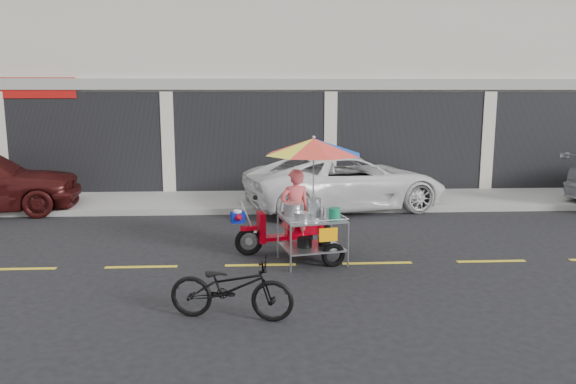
{
  "coord_description": "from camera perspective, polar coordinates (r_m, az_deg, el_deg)",
  "views": [
    {
      "loc": [
        -2.02,
        -9.15,
        2.9
      ],
      "look_at": [
        -1.5,
        0.6,
        1.15
      ],
      "focal_mm": 35.0,
      "sensor_mm": 36.0,
      "label": 1
    }
  ],
  "objects": [
    {
      "name": "shophouse_block",
      "position": [
        20.37,
        11.0,
        13.75
      ],
      "size": [
        36.0,
        8.11,
        10.4
      ],
      "color": "beige",
      "rests_on": "ground"
    },
    {
      "name": "sidewalk",
      "position": [
        15.06,
        4.71,
        -0.68
      ],
      "size": [
        45.0,
        3.0,
        0.15
      ],
      "primitive_type": "cube",
      "color": "gray",
      "rests_on": "ground"
    },
    {
      "name": "centerline",
      "position": [
        9.81,
        9.04,
        -7.14
      ],
      "size": [
        42.0,
        0.1,
        0.01
      ],
      "primitive_type": "cube",
      "color": "gold",
      "rests_on": "ground"
    },
    {
      "name": "food_vendor_rig",
      "position": [
        9.71,
        1.79,
        1.08
      ],
      "size": [
        2.44,
        1.99,
        2.18
      ],
      "rotation": [
        0.0,
        0.0,
        0.22
      ],
      "color": "black",
      "rests_on": "ground"
    },
    {
      "name": "white_pickup",
      "position": [
        14.05,
        5.93,
        1.09
      ],
      "size": [
        5.44,
        3.53,
        1.39
      ],
      "primitive_type": "imported",
      "rotation": [
        0.0,
        0.0,
        1.83
      ],
      "color": "white",
      "rests_on": "ground"
    },
    {
      "name": "near_bicycle",
      "position": [
        7.34,
        -5.77,
        -9.6
      ],
      "size": [
        1.7,
        0.88,
        0.85
      ],
      "primitive_type": "imported",
      "rotation": [
        0.0,
        0.0,
        1.37
      ],
      "color": "black",
      "rests_on": "ground"
    },
    {
      "name": "ground",
      "position": [
        9.81,
        9.04,
        -7.16
      ],
      "size": [
        90.0,
        90.0,
        0.0
      ],
      "primitive_type": "plane",
      "color": "black"
    }
  ]
}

